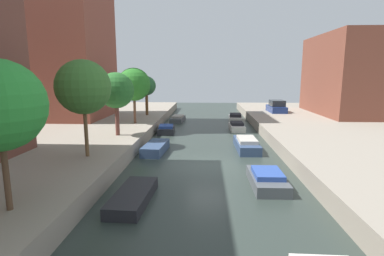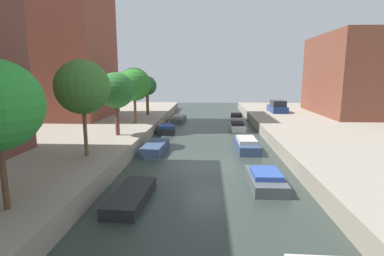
{
  "view_description": "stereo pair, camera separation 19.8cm",
  "coord_description": "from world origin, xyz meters",
  "px_view_note": "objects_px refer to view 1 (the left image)",
  "views": [
    {
      "loc": [
        -0.12,
        -18.17,
        5.66
      ],
      "look_at": [
        -1.26,
        6.47,
        1.23
      ],
      "focal_mm": 28.14,
      "sensor_mm": 36.0,
      "label": 1
    },
    {
      "loc": [
        0.08,
        -18.16,
        5.66
      ],
      "look_at": [
        -1.26,
        6.47,
        1.23
      ],
      "focal_mm": 28.14,
      "sensor_mm": 36.0,
      "label": 2
    }
  ],
  "objects_px": {
    "apartment_tower_far": "(54,8)",
    "moored_boat_right_5": "(235,118)",
    "street_tree_3": "(116,91)",
    "moored_boat_left_5": "(178,119)",
    "street_tree_4": "(134,85)",
    "moored_boat_right_4": "(237,127)",
    "moored_boat_right_3": "(246,144)",
    "street_tree_5": "(146,86)",
    "moored_boat_left_3": "(156,148)",
    "moored_boat_left_4": "(166,129)",
    "street_tree_2": "(83,87)",
    "parked_car": "(276,107)",
    "moored_boat_left_2": "(133,197)",
    "low_block_right": "(362,75)",
    "moored_boat_right_2": "(267,179)"
  },
  "relations": [
    {
      "from": "street_tree_2",
      "to": "moored_boat_right_4",
      "type": "xyz_separation_m",
      "value": [
        9.97,
        13.91,
        -4.58
      ]
    },
    {
      "from": "moored_boat_left_5",
      "to": "street_tree_2",
      "type": "bearing_deg",
      "value": -100.0
    },
    {
      "from": "street_tree_3",
      "to": "moored_boat_left_4",
      "type": "relative_size",
      "value": 1.51
    },
    {
      "from": "low_block_right",
      "to": "moored_boat_left_5",
      "type": "distance_m",
      "value": 22.14
    },
    {
      "from": "low_block_right",
      "to": "moored_boat_left_3",
      "type": "distance_m",
      "value": 27.03
    },
    {
      "from": "street_tree_4",
      "to": "moored_boat_right_2",
      "type": "xyz_separation_m",
      "value": [
        9.97,
        -13.44,
        -4.34
      ]
    },
    {
      "from": "moored_boat_left_4",
      "to": "moored_boat_right_3",
      "type": "xyz_separation_m",
      "value": [
        6.95,
        -6.27,
        0.06
      ]
    },
    {
      "from": "moored_boat_left_4",
      "to": "moored_boat_right_5",
      "type": "distance_m",
      "value": 11.19
    },
    {
      "from": "moored_boat_left_2",
      "to": "street_tree_4",
      "type": "bearing_deg",
      "value": 102.79
    },
    {
      "from": "street_tree_4",
      "to": "moored_boat_right_4",
      "type": "bearing_deg",
      "value": 11.85
    },
    {
      "from": "moored_boat_right_3",
      "to": "low_block_right",
      "type": "bearing_deg",
      "value": 42.92
    },
    {
      "from": "moored_boat_right_3",
      "to": "moored_boat_right_5",
      "type": "distance_m",
      "value": 14.6
    },
    {
      "from": "apartment_tower_far",
      "to": "moored_boat_right_5",
      "type": "height_order",
      "value": "apartment_tower_far"
    },
    {
      "from": "moored_boat_left_3",
      "to": "moored_boat_left_4",
      "type": "distance_m",
      "value": 7.44
    },
    {
      "from": "street_tree_2",
      "to": "moored_boat_right_2",
      "type": "bearing_deg",
      "value": -9.29
    },
    {
      "from": "low_block_right",
      "to": "street_tree_4",
      "type": "distance_m",
      "value": 26.21
    },
    {
      "from": "moored_boat_left_4",
      "to": "moored_boat_left_5",
      "type": "height_order",
      "value": "moored_boat_left_4"
    },
    {
      "from": "moored_boat_right_5",
      "to": "low_block_right",
      "type": "bearing_deg",
      "value": -2.47
    },
    {
      "from": "street_tree_3",
      "to": "moored_boat_right_5",
      "type": "height_order",
      "value": "street_tree_3"
    },
    {
      "from": "moored_boat_left_3",
      "to": "moored_boat_right_3",
      "type": "relative_size",
      "value": 0.82
    },
    {
      "from": "moored_boat_left_3",
      "to": "moored_boat_right_3",
      "type": "distance_m",
      "value": 6.85
    },
    {
      "from": "moored_boat_left_5",
      "to": "moored_boat_left_2",
      "type": "bearing_deg",
      "value": -89.61
    },
    {
      "from": "moored_boat_left_4",
      "to": "moored_boat_right_3",
      "type": "distance_m",
      "value": 9.36
    },
    {
      "from": "moored_boat_left_3",
      "to": "moored_boat_right_5",
      "type": "xyz_separation_m",
      "value": [
        7.29,
        15.76,
        0.02
      ]
    },
    {
      "from": "moored_boat_left_4",
      "to": "parked_car",
      "type": "bearing_deg",
      "value": 35.59
    },
    {
      "from": "apartment_tower_far",
      "to": "street_tree_2",
      "type": "xyz_separation_m",
      "value": [
        9.08,
        -15.73,
        -7.48
      ]
    },
    {
      "from": "moored_boat_left_5",
      "to": "moored_boat_right_5",
      "type": "xyz_separation_m",
      "value": [
        7.03,
        1.12,
        0.04
      ]
    },
    {
      "from": "street_tree_5",
      "to": "moored_boat_left_2",
      "type": "height_order",
      "value": "street_tree_5"
    },
    {
      "from": "moored_boat_left_4",
      "to": "moored_boat_right_4",
      "type": "relative_size",
      "value": 0.99
    },
    {
      "from": "low_block_right",
      "to": "moored_boat_left_5",
      "type": "height_order",
      "value": "low_block_right"
    },
    {
      "from": "moored_boat_left_4",
      "to": "moored_boat_right_5",
      "type": "bearing_deg",
      "value": 48.02
    },
    {
      "from": "street_tree_3",
      "to": "moored_boat_left_5",
      "type": "bearing_deg",
      "value": 75.61
    },
    {
      "from": "street_tree_2",
      "to": "moored_boat_right_4",
      "type": "relative_size",
      "value": 1.71
    },
    {
      "from": "moored_boat_left_2",
      "to": "moored_boat_right_2",
      "type": "xyz_separation_m",
      "value": [
        6.39,
        2.31,
        0.09
      ]
    },
    {
      "from": "moored_boat_left_2",
      "to": "apartment_tower_far",
      "type": "bearing_deg",
      "value": 122.76
    },
    {
      "from": "moored_boat_left_3",
      "to": "moored_boat_right_5",
      "type": "relative_size",
      "value": 1.04
    },
    {
      "from": "street_tree_2",
      "to": "moored_boat_left_5",
      "type": "distance_m",
      "value": 20.21
    },
    {
      "from": "street_tree_3",
      "to": "low_block_right",
      "type": "bearing_deg",
      "value": 29.02
    },
    {
      "from": "moored_boat_left_2",
      "to": "moored_boat_right_3",
      "type": "bearing_deg",
      "value": 57.3
    },
    {
      "from": "street_tree_3",
      "to": "moored_boat_right_4",
      "type": "xyz_separation_m",
      "value": [
        9.97,
        7.85,
        -4.06
      ]
    },
    {
      "from": "moored_boat_left_5",
      "to": "moored_boat_right_5",
      "type": "height_order",
      "value": "moored_boat_right_5"
    },
    {
      "from": "street_tree_3",
      "to": "street_tree_5",
      "type": "xyz_separation_m",
      "value": [
        0.0,
        11.7,
        -0.12
      ]
    },
    {
      "from": "parked_car",
      "to": "moored_boat_left_4",
      "type": "relative_size",
      "value": 1.27
    },
    {
      "from": "street_tree_3",
      "to": "parked_car",
      "type": "xyz_separation_m",
      "value": [
        15.58,
        15.16,
        -2.8
      ]
    },
    {
      "from": "street_tree_4",
      "to": "moored_boat_left_3",
      "type": "bearing_deg",
      "value": -65.98
    },
    {
      "from": "parked_car",
      "to": "moored_boat_left_3",
      "type": "height_order",
      "value": "parked_car"
    },
    {
      "from": "moored_boat_right_3",
      "to": "apartment_tower_far",
      "type": "bearing_deg",
      "value": 152.65
    },
    {
      "from": "moored_boat_left_4",
      "to": "moored_boat_left_5",
      "type": "bearing_deg",
      "value": 86.33
    },
    {
      "from": "moored_boat_right_3",
      "to": "moored_boat_right_4",
      "type": "xyz_separation_m",
      "value": [
        0.07,
        7.99,
        -0.04
      ]
    },
    {
      "from": "street_tree_2",
      "to": "moored_boat_left_5",
      "type": "height_order",
      "value": "street_tree_2"
    }
  ]
}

